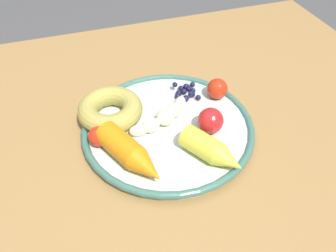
{
  "coord_description": "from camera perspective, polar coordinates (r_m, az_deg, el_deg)",
  "views": [
    {
      "loc": [
        -0.1,
        -0.43,
        1.14
      ],
      "look_at": [
        0.03,
        -0.04,
        0.75
      ],
      "focal_mm": 35.57,
      "sensor_mm": 36.0,
      "label": 1
    }
  ],
  "objects": [
    {
      "name": "dining_table",
      "position": [
        0.67,
        -3.55,
        -5.25
      ],
      "size": [
        1.08,
        0.71,
        0.73
      ],
      "color": "#9C7340",
      "rests_on": "ground_plane"
    },
    {
      "name": "plate",
      "position": [
        0.57,
        0.0,
        -0.21
      ],
      "size": [
        0.29,
        0.29,
        0.02
      ],
      "color": "silver",
      "rests_on": "dining_table"
    },
    {
      "name": "banana",
      "position": [
        0.56,
        -0.81,
        1.59
      ],
      "size": [
        0.12,
        0.08,
        0.03
      ],
      "color": "#F7ECC3",
      "rests_on": "plate"
    },
    {
      "name": "carrot_orange",
      "position": [
        0.5,
        -6.32,
        -4.85
      ],
      "size": [
        0.09,
        0.13,
        0.04
      ],
      "color": "orange",
      "rests_on": "plate"
    },
    {
      "name": "carrot_yellow",
      "position": [
        0.51,
        7.64,
        -4.25
      ],
      "size": [
        0.08,
        0.11,
        0.04
      ],
      "color": "yellow",
      "rests_on": "plate"
    },
    {
      "name": "donut",
      "position": [
        0.58,
        -9.86,
        2.78
      ],
      "size": [
        0.14,
        0.14,
        0.03
      ],
      "primitive_type": "torus",
      "rotation": [
        0.0,
        0.0,
        1.31
      ],
      "color": "#A99B47",
      "rests_on": "plate"
    },
    {
      "name": "blueberry_pile",
      "position": [
        0.63,
        3.11,
        5.9
      ],
      "size": [
        0.05,
        0.05,
        0.02
      ],
      "color": "#191638",
      "rests_on": "plate"
    },
    {
      "name": "tomato_near",
      "position": [
        0.55,
        7.29,
        0.91
      ],
      "size": [
        0.04,
        0.04,
        0.04
      ],
      "primitive_type": "sphere",
      "color": "red",
      "rests_on": "plate"
    },
    {
      "name": "tomato_mid",
      "position": [
        0.54,
        -11.81,
        -1.76
      ],
      "size": [
        0.03,
        0.03,
        0.03
      ],
      "primitive_type": "sphere",
      "color": "red",
      "rests_on": "plate"
    },
    {
      "name": "tomato_far",
      "position": [
        0.62,
        8.45,
        6.33
      ],
      "size": [
        0.04,
        0.04,
        0.04
      ],
      "primitive_type": "sphere",
      "color": "red",
      "rests_on": "plate"
    }
  ]
}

